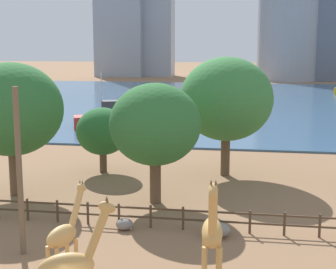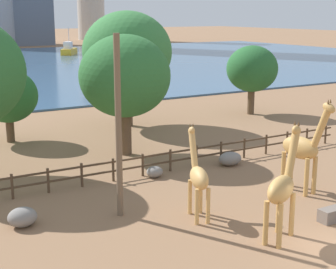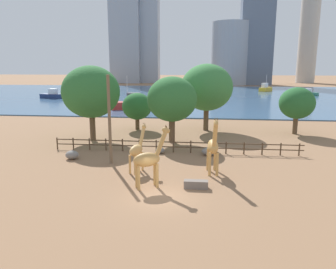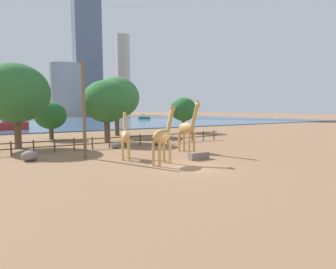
{
  "view_description": "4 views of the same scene",
  "coord_description": "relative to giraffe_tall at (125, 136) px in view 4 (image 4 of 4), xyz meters",
  "views": [
    {
      "loc": [
        5.27,
        -14.92,
        10.13
      ],
      "look_at": [
        -1.11,
        23.24,
        3.33
      ],
      "focal_mm": 55.0,
      "sensor_mm": 36.0,
      "label": 1
    },
    {
      "loc": [
        -15.01,
        -12.72,
        9.04
      ],
      "look_at": [
        1.56,
        15.27,
        1.31
      ],
      "focal_mm": 55.0,
      "sensor_mm": 36.0,
      "label": 2
    },
    {
      "loc": [
        2.88,
        -21.26,
        9.04
      ],
      "look_at": [
        -0.69,
        11.13,
        2.1
      ],
      "focal_mm": 35.0,
      "sensor_mm": 36.0,
      "label": 3
    },
    {
      "loc": [
        -10.72,
        -15.44,
        4.22
      ],
      "look_at": [
        2.85,
        7.79,
        1.58
      ],
      "focal_mm": 28.0,
      "sensor_mm": 36.0,
      "label": 4
    }
  ],
  "objects": [
    {
      "name": "boat_tug",
      "position": [
        36.66,
        74.52,
        -1.05
      ],
      "size": [
        4.46,
        4.28,
        2.0
      ],
      "rotation": [
        0.0,
        0.0,
        5.54
      ],
      "color": "#337259",
      "rests_on": "harbor_water"
    },
    {
      "name": "tree_right_tall",
      "position": [
        -3.75,
        18.47,
        1.38
      ],
      "size": [
        4.19,
        4.19,
        5.22
      ],
      "color": "brown",
      "rests_on": "ground"
    },
    {
      "name": "skyline_block_right",
      "position": [
        28.52,
        130.75,
        49.18
      ],
      "size": [
        14.19,
        10.49,
        102.22
      ],
      "primitive_type": "cube",
      "color": "slate",
      "rests_on": "ground"
    },
    {
      "name": "giraffe_young",
      "position": [
        1.64,
        -3.59,
        0.26
      ],
      "size": [
        2.88,
        1.86,
        4.7
      ],
      "rotation": [
        0.0,
        0.0,
        0.47
      ],
      "color": "tan",
      "rests_on": "ground"
    },
    {
      "name": "boat_barge",
      "position": [
        -9.38,
        38.9,
        -0.61
      ],
      "size": [
        7.88,
        5.15,
        6.68
      ],
      "rotation": [
        0.0,
        0.0,
        3.51
      ],
      "color": "#B22D28",
      "rests_on": "harbor_water"
    },
    {
      "name": "boulder_small",
      "position": [
        6.24,
        5.78,
        -1.51
      ],
      "size": [
        1.5,
        1.1,
        0.82
      ],
      "primitive_type": "ellipsoid",
      "color": "gray",
      "rests_on": "ground"
    },
    {
      "name": "harbor_water",
      "position": [
        2.73,
        71.62,
        -1.83
      ],
      "size": [
        180.0,
        86.0,
        0.2
      ],
      "primitive_type": "cube",
      "color": "#3D6084",
      "rests_on": "ground"
    },
    {
      "name": "skyline_block_central",
      "position": [
        17.35,
        130.89,
        12.11
      ],
      "size": [
        17.73,
        17.73,
        28.07
      ],
      "primitive_type": "cylinder",
      "color": "#939EAD",
      "rests_on": "ground"
    },
    {
      "name": "tree_left_small",
      "position": [
        -7.82,
        11.29,
        3.95
      ],
      "size": [
        6.89,
        6.89,
        9.0
      ],
      "color": "brown",
      "rests_on": "ground"
    },
    {
      "name": "boulder_by_pole",
      "position": [
        1.15,
        6.06,
        -1.61
      ],
      "size": [
        0.95,
        0.85,
        0.64
      ],
      "primitive_type": "ellipsoid",
      "color": "gray",
      "rests_on": "ground"
    },
    {
      "name": "ground_plane",
      "position": [
        2.73,
        74.62,
        -1.93
      ],
      "size": [
        400.0,
        400.0,
        0.0
      ],
      "primitive_type": "plane",
      "color": "#8C6647"
    },
    {
      "name": "utility_pole",
      "position": [
        -2.91,
        2.01,
        2.17
      ],
      "size": [
        0.28,
        0.28,
        8.2
      ],
      "primitive_type": "cylinder",
      "color": "brown",
      "rests_on": "ground"
    },
    {
      "name": "boulder_near_fence",
      "position": [
        -7.11,
        3.01,
        -1.5
      ],
      "size": [
        1.27,
        1.14,
        0.85
      ],
      "primitive_type": "ellipsoid",
      "color": "gray",
      "rests_on": "ground"
    },
    {
      "name": "giraffe_tall",
      "position": [
        0.0,
        0.0,
        0.0
      ],
      "size": [
        1.36,
        2.72,
        4.09
      ],
      "rotation": [
        0.0,
        0.0,
        1.24
      ],
      "color": "tan",
      "rests_on": "ground"
    },
    {
      "name": "enclosure_fence",
      "position": [
        2.63,
        6.62,
        -1.18
      ],
      "size": [
        26.12,
        0.14,
        1.3
      ],
      "color": "#4C3826",
      "rests_on": "ground"
    },
    {
      "name": "tree_center_broad",
      "position": [
        5.95,
        19.06,
        4.06
      ],
      "size": [
        7.13,
        7.13,
        9.22
      ],
      "color": "brown",
      "rests_on": "ground"
    },
    {
      "name": "feeding_trough",
      "position": [
        5.16,
        -3.42,
        -1.63
      ],
      "size": [
        1.8,
        0.6,
        0.6
      ],
      "primitive_type": "cube",
      "color": "#72665B",
      "rests_on": "ground"
    },
    {
      "name": "skyline_tower_glass",
      "position": [
        56.8,
        150.07,
        24.74
      ],
      "size": [
        9.17,
        9.17,
        53.34
      ],
      "primitive_type": "cylinder",
      "color": "#B7B2A8",
      "rests_on": "ground"
    },
    {
      "name": "boat_sailboat",
      "position": [
        26.48,
        89.45,
        -0.78
      ],
      "size": [
        5.32,
        6.53,
        5.67
      ],
      "rotation": [
        0.0,
        0.0,
        1.0
      ],
      "color": "gold",
      "rests_on": "harbor_water"
    },
    {
      "name": "tree_right_small",
      "position": [
        1.91,
        11.22,
        3.19
      ],
      "size": [
        5.82,
        5.82,
        7.76
      ],
      "color": "brown",
      "rests_on": "ground"
    },
    {
      "name": "giraffe_companion",
      "position": [
        6.46,
        0.11,
        0.42
      ],
      "size": [
        1.07,
        3.12,
        5.06
      ],
      "rotation": [
        0.0,
        0.0,
        4.8
      ],
      "color": "tan",
      "rests_on": "ground"
    },
    {
      "name": "tree_left_large",
      "position": [
        17.77,
        17.82,
        2.18
      ],
      "size": [
        4.61,
        4.61,
        6.21
      ],
      "color": "brown",
      "rests_on": "ground"
    }
  ]
}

